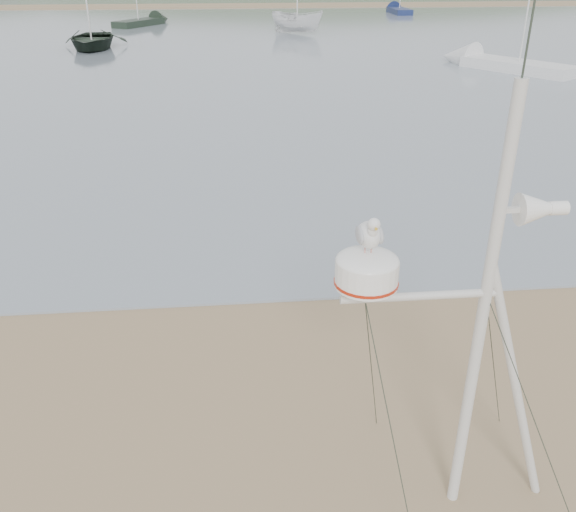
{
  "coord_description": "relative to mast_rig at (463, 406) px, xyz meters",
  "views": [
    {
      "loc": [
        1.84,
        -4.87,
        5.29
      ],
      "look_at": [
        2.41,
        1.0,
        2.36
      ],
      "focal_mm": 38.0,
      "sensor_mm": 36.0,
      "label": 1
    }
  ],
  "objects": [
    {
      "name": "ground",
      "position": [
        -4.01,
        0.35,
        -1.3
      ],
      "size": [
        560.0,
        560.0,
        0.0
      ],
      "primitive_type": "plane",
      "color": "#866D4D",
      "rests_on": "ground"
    },
    {
      "name": "sandbar",
      "position": [
        -4.01,
        70.35,
        -1.23
      ],
      "size": [
        560.0,
        7.0,
        0.07
      ],
      "primitive_type": "cube",
      "color": "#866D4D",
      "rests_on": "water"
    },
    {
      "name": "hill_ridge",
      "position": [
        14.5,
        235.35,
        -21.0
      ],
      "size": [
        620.0,
        180.0,
        80.0
      ],
      "color": "#253616",
      "rests_on": "ground"
    },
    {
      "name": "mast_rig",
      "position": [
        0.0,
        0.0,
        0.0
      ],
      "size": [
        2.4,
        2.56,
        5.4
      ],
      "color": "silver",
      "rests_on": "ground"
    },
    {
      "name": "boat_dark",
      "position": [
        -10.39,
        36.0,
        1.46
      ],
      "size": [
        3.94,
        1.27,
        5.46
      ],
      "primitive_type": "imported",
      "rotation": [
        0.0,
        0.0,
        0.04
      ],
      "color": "black",
      "rests_on": "water"
    },
    {
      "name": "boat_white",
      "position": [
        3.15,
        43.06,
        0.85
      ],
      "size": [
        2.25,
        2.24,
        4.23
      ],
      "primitive_type": "imported",
      "rotation": [
        0.0,
        0.0,
        0.96
      ],
      "color": "silver",
      "rests_on": "water"
    },
    {
      "name": "sailboat_white_near",
      "position": [
        11.18,
        27.3,
        -1.0
      ],
      "size": [
        5.71,
        7.23,
        7.43
      ],
      "color": "silver",
      "rests_on": "ground"
    },
    {
      "name": "sailboat_blue_far",
      "position": [
        15.11,
        60.42,
        -1.0
      ],
      "size": [
        1.6,
        6.29,
        6.26
      ],
      "color": "#15214B",
      "rests_on": "ground"
    },
    {
      "name": "sailboat_dark_mid",
      "position": [
        -8.32,
        50.85,
        -1.0
      ],
      "size": [
        4.73,
        6.32,
        6.44
      ],
      "color": "black",
      "rests_on": "ground"
    }
  ]
}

